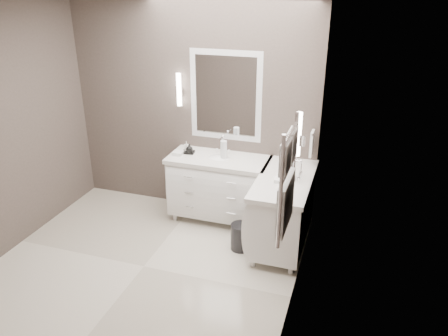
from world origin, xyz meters
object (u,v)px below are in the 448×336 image
(vanity_right, at_px, (283,207))
(waste_bin, at_px, (241,237))
(towel_ladder, at_px, (287,185))
(vanity_back, at_px, (219,185))

(vanity_right, height_order, waste_bin, vanity_right)
(waste_bin, bearing_deg, towel_ladder, -58.22)
(vanity_back, distance_m, waste_bin, 0.80)
(vanity_right, relative_size, towel_ladder, 1.38)
(vanity_back, distance_m, vanity_right, 0.93)
(waste_bin, bearing_deg, vanity_back, 128.04)
(vanity_back, bearing_deg, towel_ladder, -55.90)
(towel_ladder, relative_size, waste_bin, 2.86)
(vanity_back, height_order, towel_ladder, towel_ladder)
(vanity_back, distance_m, towel_ladder, 2.16)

